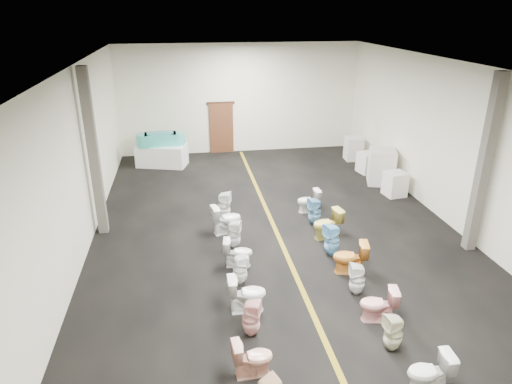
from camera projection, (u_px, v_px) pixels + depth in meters
floor at (278, 235)px, 12.55m from camera, size 16.00×16.00×0.00m
ceiling at (281, 67)px, 10.85m from camera, size 16.00×16.00×0.00m
wall_back at (240, 99)px, 19.01m from camera, size 10.00×0.00×10.00m
wall_left at (76, 167)px, 10.96m from camera, size 0.00×16.00×16.00m
wall_right at (458, 148)px, 12.44m from camera, size 0.00×16.00×16.00m
aisle_stripe at (278, 235)px, 12.55m from camera, size 0.12×15.60×0.01m
back_door at (221, 128)px, 19.29m from camera, size 1.00×0.10×2.10m
door_frame at (221, 103)px, 18.90m from camera, size 1.15×0.08×0.10m
column_left at (94, 154)px, 11.91m from camera, size 0.25×0.25×4.50m
column_right at (484, 166)px, 11.03m from camera, size 0.25×0.25×4.50m
display_table at (162, 155)px, 17.86m from camera, size 2.06×1.43×0.83m
bathtub at (161, 139)px, 17.62m from camera, size 1.86×0.70×0.55m
appliance_crate_a at (395, 184)px, 15.04m from camera, size 0.70×0.70×0.80m
appliance_crate_b at (381, 167)px, 16.00m from camera, size 1.12×1.12×1.22m
appliance_crate_c at (368, 163)px, 17.14m from camera, size 0.79×0.79×0.76m
appliance_crate_d at (353, 149)px, 18.54m from camera, size 0.70×0.70×0.94m
toilet_left_2 at (253, 358)px, 7.67m from camera, size 0.72×0.44×0.71m
toilet_left_3 at (251, 318)px, 8.59m from camera, size 0.46×0.45×0.77m
toilet_left_4 at (247, 294)px, 9.29m from camera, size 0.79×0.46×0.80m
toilet_left_5 at (240, 269)px, 10.22m from camera, size 0.38×0.38×0.73m
toilet_left_6 at (238, 253)px, 10.93m from camera, size 0.75×0.50×0.71m
toilet_left_7 at (234, 235)px, 11.75m from camera, size 0.45×0.44×0.76m
toilet_left_8 at (226, 219)px, 12.52m from camera, size 0.89×0.62×0.83m
toilet_left_9 at (224, 206)px, 13.34m from camera, size 0.49×0.48×0.85m
toilet_right_1 at (429, 373)px, 7.34m from camera, size 0.74×0.44×0.74m
toilet_right_2 at (393, 333)px, 8.23m from camera, size 0.38×0.38×0.74m
toilet_right_3 at (378, 305)px, 9.00m from camera, size 0.79×0.55×0.74m
toilet_right_4 at (357, 279)px, 9.84m from camera, size 0.38×0.37×0.74m
toilet_right_5 at (350, 257)px, 10.63m from camera, size 0.87×0.61×0.80m
toilet_right_6 at (332, 240)px, 11.40m from camera, size 0.48×0.47×0.85m
toilet_right_7 at (327, 224)px, 12.26m from camera, size 0.87×0.60×0.81m
toilet_right_8 at (315, 211)px, 13.02m from camera, size 0.42×0.41×0.80m
toilet_right_9 at (308, 201)px, 13.85m from camera, size 0.73×0.45×0.71m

